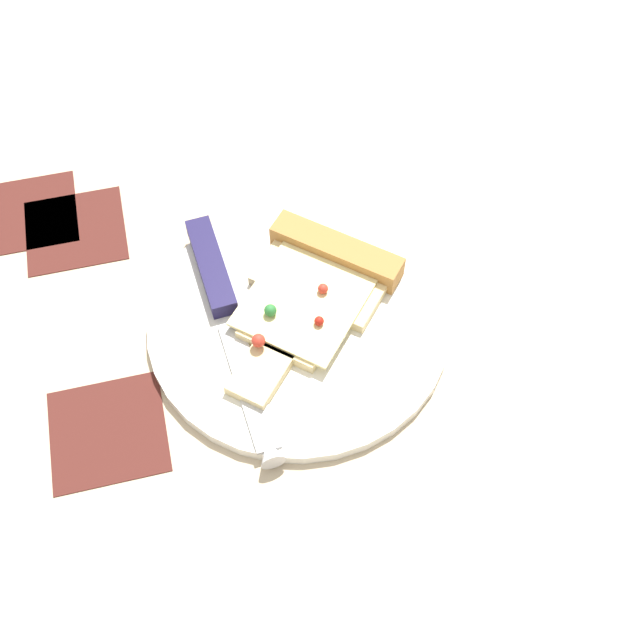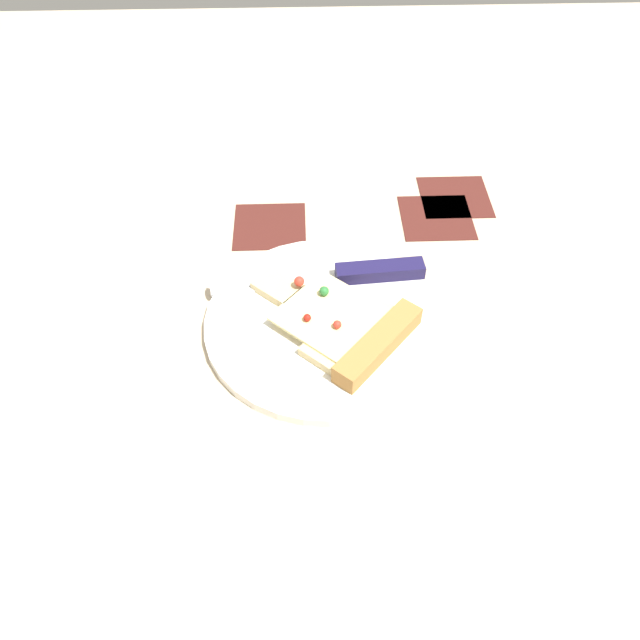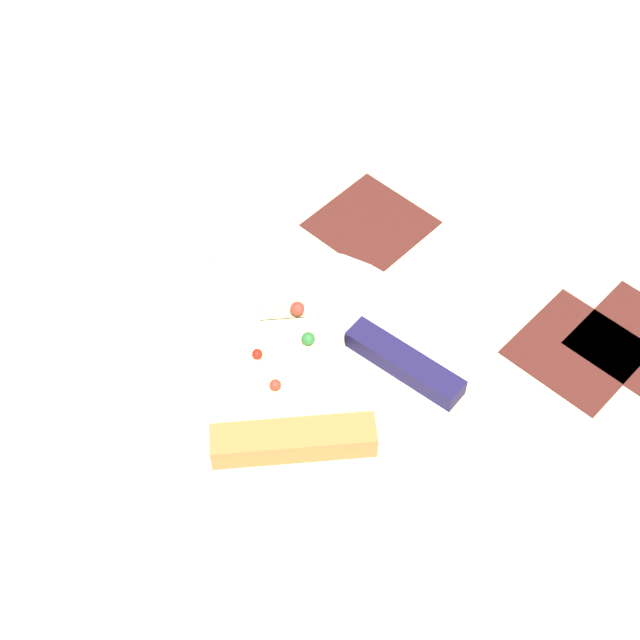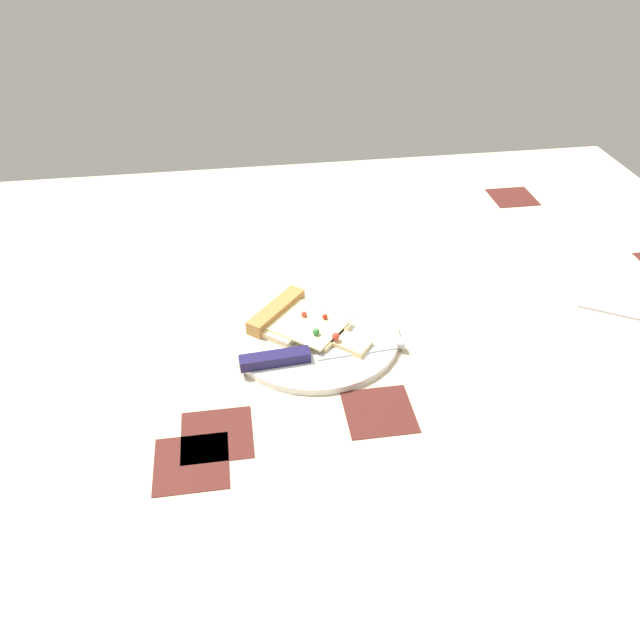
# 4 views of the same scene
# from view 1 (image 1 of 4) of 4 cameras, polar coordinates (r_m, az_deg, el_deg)

# --- Properties ---
(ground_plane) EXTENTS (1.50, 1.50, 0.03)m
(ground_plane) POSITION_cam_1_polar(r_m,az_deg,el_deg) (0.66, -8.56, -6.49)
(ground_plane) COLOR #C6B293
(ground_plane) RESTS_ON ground
(plate) EXTENTS (0.26, 0.26, 0.01)m
(plate) POSITION_cam_1_polar(r_m,az_deg,el_deg) (0.68, -1.52, -0.07)
(plate) COLOR white
(plate) RESTS_ON ground_plane
(pizza_slice) EXTENTS (0.18, 0.17, 0.02)m
(pizza_slice) POSITION_cam_1_polar(r_m,az_deg,el_deg) (0.68, -0.51, 2.17)
(pizza_slice) COLOR beige
(pizza_slice) RESTS_ON plate
(knife) EXTENTS (0.24, 0.04, 0.02)m
(knife) POSITION_cam_1_polar(r_m,az_deg,el_deg) (0.67, -6.84, 0.82)
(knife) COLOR silver
(knife) RESTS_ON plate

